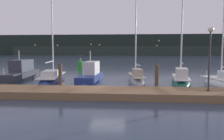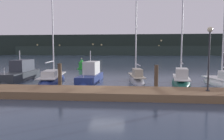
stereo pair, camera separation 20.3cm
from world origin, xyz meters
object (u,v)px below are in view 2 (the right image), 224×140
Objects in this scene: sailboat_berth_4 at (53,79)px; channel_buoy at (82,65)px; sailboat_berth_7 at (181,82)px; motorboat_berth_5 at (91,78)px; sailboat_berth_6 at (136,80)px; motorboat_berth_3 at (20,76)px; dock_lamppost at (209,48)px.

channel_buoy is (-0.09, 12.64, 0.52)m from sailboat_berth_4.
motorboat_berth_5 is at bearing 173.63° from sailboat_berth_7.
sailboat_berth_6 is (4.30, -0.03, -0.14)m from motorboat_berth_5.
dock_lamppost is (15.76, -6.95, 2.68)m from motorboat_berth_3.
motorboat_berth_3 is at bearing 176.09° from motorboat_berth_5.
sailboat_berth_4 reaches higher than channel_buoy.
sailboat_berth_6 is 8.23m from dock_lamppost.
motorboat_berth_3 is 0.76× the size of sailboat_berth_6.
sailboat_berth_7 reaches higher than motorboat_berth_5.
sailboat_berth_6 is at bearing -1.90° from sailboat_berth_4.
motorboat_berth_5 is at bearing -3.91° from motorboat_berth_3.
sailboat_berth_6 is at bearing -57.59° from channel_buoy.
dock_lamppost is at bearing -23.78° from motorboat_berth_3.
dock_lamppost reaches higher than motorboat_berth_5.
motorboat_berth_3 is 11.53m from sailboat_berth_6.
sailboat_berth_6 reaches higher than channel_buoy.
motorboat_berth_3 reaches higher than motorboat_berth_5.
sailboat_berth_4 is 3.81m from motorboat_berth_5.
sailboat_berth_7 is at bearing -48.87° from channel_buoy.
dock_lamppost is at bearing -28.45° from sailboat_berth_4.
motorboat_berth_3 is 3.43m from sailboat_berth_4.
motorboat_berth_3 is at bearing 177.40° from sailboat_berth_6.
motorboat_berth_5 is 11.06m from dock_lamppost.
sailboat_berth_6 is 1.09× the size of sailboat_berth_7.
channel_buoy is at bearing 122.77° from dock_lamppost.
motorboat_berth_5 is 0.73× the size of sailboat_berth_7.
channel_buoy is (-8.20, 12.91, 0.46)m from sailboat_berth_6.
sailboat_berth_7 is at bearing -5.49° from sailboat_berth_4.
channel_buoy is at bearing 90.42° from sailboat_berth_4.
dock_lamppost is at bearing -56.53° from sailboat_berth_6.
dock_lamppost is (12.44, -19.33, 2.44)m from channel_buoy.
dock_lamppost is at bearing -85.84° from sailboat_berth_7.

